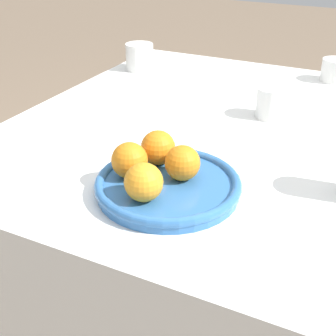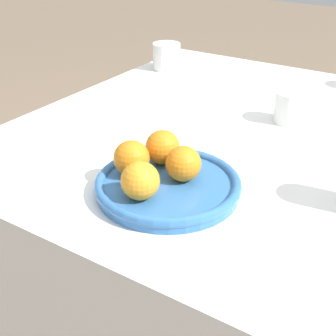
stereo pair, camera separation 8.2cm
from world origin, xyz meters
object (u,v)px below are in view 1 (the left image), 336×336
object	(u,v)px
cup_1	(335,70)
orange_1	(130,160)
cup_0	(271,103)
cup_2	(140,57)
fruit_platter	(168,185)
orange_3	(144,182)
orange_2	(158,148)
orange_0	(182,163)

from	to	relation	value
cup_1	orange_1	bearing A→B (deg)	-106.69
cup_0	cup_2	distance (m)	0.52
cup_1	cup_2	xyz separation A→B (m)	(-0.57, -0.15, 0.01)
fruit_platter	orange_3	bearing A→B (deg)	-100.46
orange_2	cup_0	bearing A→B (deg)	71.92
fruit_platter	orange_0	bearing A→B (deg)	56.10
orange_0	orange_2	bearing A→B (deg)	153.04
cup_2	orange_1	bearing A→B (deg)	-62.15
fruit_platter	cup_2	size ratio (longest dim) A/B	3.03
fruit_platter	cup_0	size ratio (longest dim) A/B	3.53
orange_3	cup_0	xyz separation A→B (m)	(0.08, 0.49, -0.02)
orange_0	cup_1	distance (m)	0.77
cup_1	orange_3	bearing A→B (deg)	-101.82
orange_2	fruit_platter	bearing A→B (deg)	-49.60
orange_1	cup_1	distance (m)	0.83
orange_1	cup_0	distance (m)	0.46
fruit_platter	orange_0	distance (m)	0.05
fruit_platter	cup_0	world-z (taller)	cup_0
orange_0	orange_1	bearing A→B (deg)	-158.57
orange_3	cup_2	bearing A→B (deg)	119.76
orange_1	cup_0	world-z (taller)	orange_1
cup_0	cup_2	xyz separation A→B (m)	(-0.48, 0.20, 0.00)
orange_2	orange_3	size ratio (longest dim) A/B	1.00
orange_2	orange_3	bearing A→B (deg)	-73.27
orange_2	cup_0	size ratio (longest dim) A/B	0.88
cup_0	orange_0	bearing A→B (deg)	-97.57
fruit_platter	orange_2	distance (m)	0.09
orange_0	cup_2	world-z (taller)	orange_0
orange_2	cup_0	world-z (taller)	orange_2
orange_2	orange_3	xyz separation A→B (m)	(0.04, -0.12, -0.00)
orange_0	cup_1	xyz separation A→B (m)	(0.15, 0.76, -0.02)
orange_1	cup_2	xyz separation A→B (m)	(-0.34, 0.64, -0.01)
orange_2	cup_2	bearing A→B (deg)	122.27
orange_2	cup_2	xyz separation A→B (m)	(-0.36, 0.57, -0.01)
cup_0	cup_1	world-z (taller)	cup_0
orange_2	cup_0	distance (m)	0.39
fruit_platter	orange_0	world-z (taller)	orange_0
orange_0	orange_1	size ratio (longest dim) A/B	0.97
fruit_platter	cup_1	size ratio (longest dim) A/B	3.36
cup_1	orange_0	bearing A→B (deg)	-101.10
cup_0	cup_1	distance (m)	0.37
fruit_platter	cup_2	world-z (taller)	cup_2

